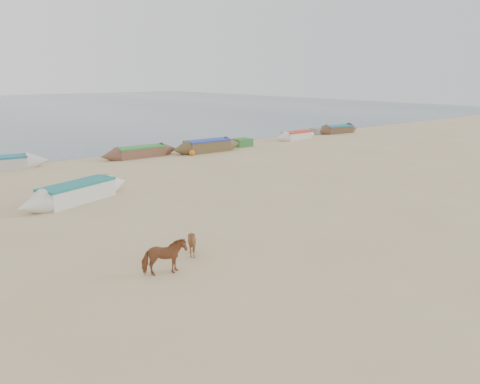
% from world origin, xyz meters
% --- Properties ---
extents(ground, '(140.00, 140.00, 0.00)m').
position_xyz_m(ground, '(0.00, 0.00, 0.00)').
color(ground, tan).
rests_on(ground, ground).
extents(cow_adult, '(1.45, 0.98, 1.12)m').
position_xyz_m(cow_adult, '(-5.66, 0.55, 0.56)').
color(cow_adult, brown).
rests_on(cow_adult, ground).
extents(calf_front, '(1.04, 0.98, 0.94)m').
position_xyz_m(calf_front, '(-4.23, 1.24, 0.47)').
color(calf_front, brown).
rests_on(calf_front, ground).
extents(near_canoe, '(6.39, 3.44, 0.91)m').
position_xyz_m(near_canoe, '(-4.67, 10.49, 0.46)').
color(near_canoe, silver).
rests_on(near_canoe, ground).
extents(waterline_canoes, '(55.93, 4.46, 0.94)m').
position_xyz_m(waterline_canoes, '(-1.69, 20.19, 0.42)').
color(waterline_canoes, brown).
rests_on(waterline_canoes, ground).
extents(beach_clutter, '(45.34, 5.66, 0.64)m').
position_xyz_m(beach_clutter, '(4.19, 19.92, 0.30)').
color(beach_clutter, '#2E663E').
rests_on(beach_clutter, ground).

